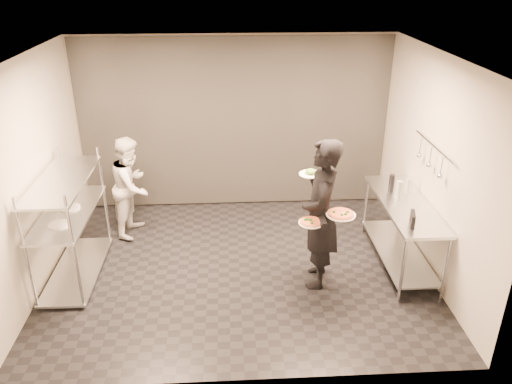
{
  "coord_description": "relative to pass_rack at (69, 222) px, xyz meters",
  "views": [
    {
      "loc": [
        -0.1,
        -5.7,
        3.81
      ],
      "look_at": [
        0.23,
        0.06,
        1.1
      ],
      "focal_mm": 35.0,
      "sensor_mm": 36.0,
      "label": 1
    }
  ],
  "objects": [
    {
      "name": "prep_counter",
      "position": [
        4.33,
        0.0,
        -0.14
      ],
      "size": [
        0.6,
        1.8,
        0.92
      ],
      "color": "#ADAEB4",
      "rests_on": "ground"
    },
    {
      "name": "utensil_rail",
      "position": [
        4.58,
        0.0,
        0.78
      ],
      "size": [
        0.07,
        1.2,
        0.31
      ],
      "color": "#ADAEB4",
      "rests_on": "room_shell"
    },
    {
      "name": "bottle_dark",
      "position": [
        4.24,
        0.35,
        0.28
      ],
      "size": [
        0.07,
        0.07,
        0.25
      ],
      "primitive_type": "cylinder",
      "color": "black",
      "rests_on": "prep_counter"
    },
    {
      "name": "pass_rack",
      "position": [
        0.0,
        0.0,
        0.0
      ],
      "size": [
        0.6,
        1.6,
        1.5
      ],
      "color": "#ADAEB4",
      "rests_on": "ground"
    },
    {
      "name": "pizza_plate_far",
      "position": [
        3.35,
        -0.54,
        0.3
      ],
      "size": [
        0.35,
        0.35,
        0.05
      ],
      "color": "white",
      "rests_on": "waiter"
    },
    {
      "name": "salad_plate",
      "position": [
        3.05,
        -0.07,
        0.64
      ],
      "size": [
        0.29,
        0.29,
        0.07
      ],
      "color": "white",
      "rests_on": "waiter"
    },
    {
      "name": "room_shell",
      "position": [
        2.15,
        1.18,
        0.63
      ],
      "size": [
        5.0,
        4.0,
        2.8
      ],
      "color": "black",
      "rests_on": "ground"
    },
    {
      "name": "waiter",
      "position": [
        3.15,
        -0.36,
        0.2
      ],
      "size": [
        0.59,
        0.78,
        1.93
      ],
      "primitive_type": "imported",
      "rotation": [
        0.0,
        0.0,
        -1.77
      ],
      "color": "black",
      "rests_on": "ground"
    },
    {
      "name": "pos_monitor",
      "position": [
        4.21,
        -0.59,
        0.23
      ],
      "size": [
        0.1,
        0.23,
        0.16
      ],
      "primitive_type": "cube",
      "rotation": [
        0.0,
        0.0,
        -0.27
      ],
      "color": "black",
      "rests_on": "prep_counter"
    },
    {
      "name": "chef",
      "position": [
        0.6,
        1.1,
        -0.01
      ],
      "size": [
        0.72,
        0.84,
        1.51
      ],
      "primitive_type": "imported",
      "rotation": [
        0.0,
        0.0,
        1.36
      ],
      "color": "silver",
      "rests_on": "ground"
    },
    {
      "name": "pizza_plate_near",
      "position": [
        2.99,
        -0.6,
        0.24
      ],
      "size": [
        0.29,
        0.29,
        0.05
      ],
      "color": "white",
      "rests_on": "waiter"
    },
    {
      "name": "bottle_green",
      "position": [
        4.25,
        0.1,
        0.28
      ],
      "size": [
        0.07,
        0.07,
        0.27
      ],
      "primitive_type": "cylinder",
      "color": "gray",
      "rests_on": "prep_counter"
    },
    {
      "name": "bottle_clear",
      "position": [
        4.46,
        0.33,
        0.25
      ],
      "size": [
        0.06,
        0.06,
        0.19
      ],
      "primitive_type": "cylinder",
      "color": "gray",
      "rests_on": "prep_counter"
    }
  ]
}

